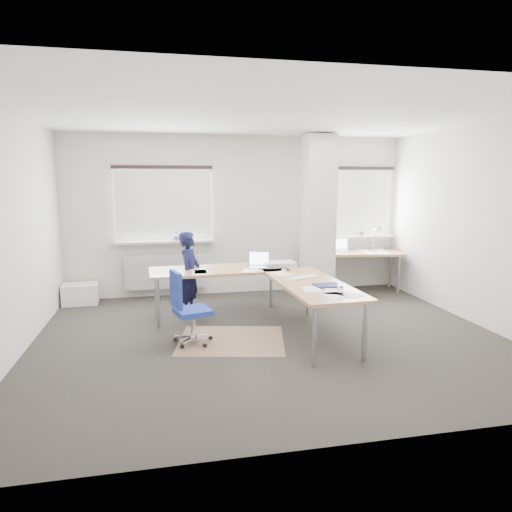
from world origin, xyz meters
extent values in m
plane|color=#2A2622|center=(0.00, 0.00, 0.00)|extent=(6.00, 6.00, 0.00)
cube|color=silver|center=(0.00, 2.50, 1.40)|extent=(6.00, 0.04, 2.80)
cube|color=silver|center=(0.00, -2.50, 1.40)|extent=(6.00, 0.04, 2.80)
cube|color=silver|center=(-3.00, 0.00, 1.40)|extent=(0.04, 5.00, 2.80)
cube|color=silver|center=(3.00, 0.00, 1.40)|extent=(0.04, 5.00, 2.80)
cube|color=white|center=(0.00, 0.00, 2.80)|extent=(6.00, 5.00, 0.04)
cube|color=silver|center=(1.30, 1.95, 1.39)|extent=(0.50, 0.50, 2.78)
cube|color=white|center=(-1.30, 2.47, 1.60)|extent=(1.60, 0.04, 1.20)
cube|color=white|center=(-1.30, 2.43, 1.60)|extent=(1.60, 0.02, 1.20)
cube|color=white|center=(-1.30, 2.40, 0.98)|extent=(1.70, 0.20, 0.04)
cube|color=white|center=(2.30, 2.47, 1.60)|extent=(1.20, 0.04, 1.20)
cube|color=white|center=(2.30, 2.43, 1.60)|extent=(1.20, 0.02, 1.20)
cube|color=white|center=(2.30, 2.40, 0.98)|extent=(1.30, 0.20, 0.04)
cube|color=silver|center=(-1.30, 2.42, 0.45)|extent=(1.40, 0.10, 0.60)
cylinder|color=#824292|center=(-1.10, 2.38, 1.04)|extent=(0.12, 0.12, 0.08)
imported|color=#2F6628|center=(-1.10, 2.38, 1.08)|extent=(0.09, 0.06, 0.17)
cylinder|color=#B05143|center=(2.30, 2.38, 1.04)|extent=(0.12, 0.12, 0.08)
imported|color=#2F6628|center=(2.30, 2.38, 1.08)|extent=(0.09, 0.07, 0.17)
cube|color=brown|center=(-0.51, -0.02, 0.00)|extent=(1.53, 1.37, 0.01)
cube|color=white|center=(-2.70, 2.22, 0.17)|extent=(0.58, 0.42, 0.33)
cube|color=#9C6843|center=(-0.54, 1.06, 0.71)|extent=(2.04, 0.89, 0.04)
cube|color=#9C6843|center=(0.51, -0.09, 0.71)|extent=(0.89, 2.04, 0.04)
cylinder|color=gray|center=(-1.43, 0.72, 0.34)|extent=(0.05, 0.05, 0.69)
cylinder|color=gray|center=(-1.46, 1.32, 0.34)|extent=(0.05, 0.05, 0.69)
cylinder|color=gray|center=(0.34, 1.40, 0.34)|extent=(0.05, 0.05, 0.69)
cylinder|color=gray|center=(0.26, -1.01, 0.34)|extent=(0.05, 0.05, 0.69)
cylinder|color=gray|center=(0.86, -0.98, 0.34)|extent=(0.05, 0.05, 0.69)
cylinder|color=gray|center=(0.77, 0.82, 0.34)|extent=(0.05, 0.05, 0.69)
cube|color=#B7B7BC|center=(0.05, 1.04, 0.74)|extent=(0.39, 0.34, 0.01)
cube|color=#B7B7BC|center=(0.09, 1.15, 0.85)|extent=(0.32, 0.16, 0.22)
cube|color=silver|center=(0.09, 1.15, 0.85)|extent=(0.28, 0.14, 0.19)
cube|color=white|center=(0.49, 0.17, 0.74)|extent=(0.46, 0.29, 0.02)
cube|color=#131936|center=(0.65, -0.31, 0.74)|extent=(0.33, 0.26, 0.01)
cube|color=beige|center=(0.39, 1.06, 0.77)|extent=(0.46, 0.34, 0.07)
imported|color=white|center=(0.32, 0.52, 0.76)|extent=(0.08, 0.08, 0.07)
cylinder|color=silver|center=(0.66, -0.71, 0.78)|extent=(0.07, 0.07, 0.10)
cube|color=#9C6843|center=(2.25, 2.15, 0.71)|extent=(1.50, 0.93, 0.04)
cylinder|color=gray|center=(1.62, 2.01, 0.34)|extent=(0.05, 0.05, 0.69)
cylinder|color=gray|center=(2.80, 1.80, 0.34)|extent=(0.05, 0.05, 0.69)
cylinder|color=gray|center=(1.70, 2.50, 0.34)|extent=(0.05, 0.05, 0.69)
cylinder|color=gray|center=(2.88, 2.29, 0.34)|extent=(0.05, 0.05, 0.69)
cube|color=#B7B7BC|center=(1.94, 2.29, 0.74)|extent=(0.38, 0.30, 0.01)
cube|color=#B7B7BC|center=(1.91, 2.40, 0.85)|extent=(0.33, 0.12, 0.22)
cube|color=silver|center=(1.91, 2.40, 0.85)|extent=(0.29, 0.10, 0.19)
cylinder|color=silver|center=(2.55, 2.33, 0.74)|extent=(0.10, 0.10, 0.02)
cylinder|color=silver|center=(2.55, 2.33, 0.93)|extent=(0.02, 0.16, 0.38)
cylinder|color=silver|center=(2.55, 2.21, 1.15)|extent=(0.02, 0.29, 0.13)
cone|color=silver|center=(2.55, 2.07, 1.13)|extent=(0.14, 0.16, 0.17)
cube|color=navy|center=(-1.00, -0.01, 0.41)|extent=(0.50, 0.50, 0.07)
cube|color=navy|center=(-1.20, -0.06, 0.71)|extent=(0.14, 0.36, 0.45)
cylinder|color=silver|center=(-1.00, -0.01, 0.24)|extent=(0.05, 0.05, 0.30)
cylinder|color=black|center=(-0.77, 0.05, 0.03)|extent=(0.06, 0.04, 0.05)
cylinder|color=black|center=(-0.99, 0.22, 0.03)|extent=(0.03, 0.05, 0.05)
cylinder|color=black|center=(-1.22, 0.08, 0.03)|extent=(0.06, 0.04, 0.05)
cylinder|color=black|center=(-1.14, -0.19, 0.03)|extent=(0.05, 0.06, 0.05)
cylinder|color=black|center=(-0.87, -0.20, 0.03)|extent=(0.05, 0.06, 0.05)
imported|color=black|center=(-0.95, 1.20, 0.64)|extent=(0.46, 0.55, 1.28)
camera|label=1|loc=(-1.33, -5.54, 2.03)|focal=32.00mm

